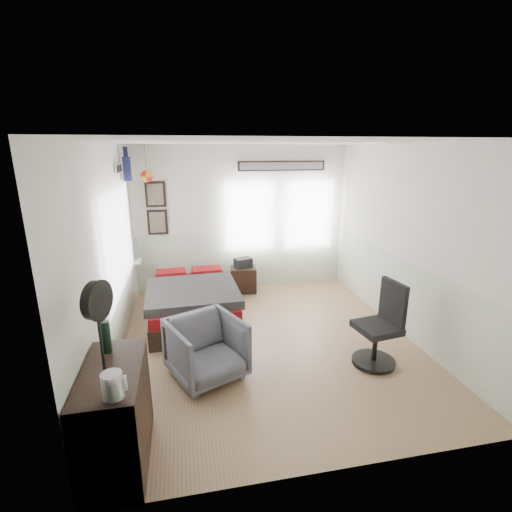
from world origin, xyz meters
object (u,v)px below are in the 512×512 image
(bed, at_px, (193,302))
(task_chair, at_px, (380,331))
(dresser, at_px, (116,416))
(nightstand, at_px, (243,279))
(armchair, at_px, (206,349))

(bed, relative_size, task_chair, 1.76)
(dresser, bearing_deg, nightstand, 65.46)
(bed, xyz_separation_m, dresser, (-0.72, -2.70, 0.16))
(armchair, height_order, task_chair, task_chair)
(dresser, distance_m, task_chair, 3.14)
(dresser, height_order, task_chair, task_chair)
(bed, bearing_deg, nightstand, 44.75)
(bed, bearing_deg, armchair, -87.75)
(armchair, height_order, nightstand, armchair)
(armchair, bearing_deg, bed, 70.07)
(dresser, height_order, armchair, dresser)
(bed, distance_m, nightstand, 1.43)
(armchair, xyz_separation_m, task_chair, (2.15, -0.13, 0.07))
(armchair, distance_m, task_chair, 2.16)
(bed, height_order, nightstand, bed)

